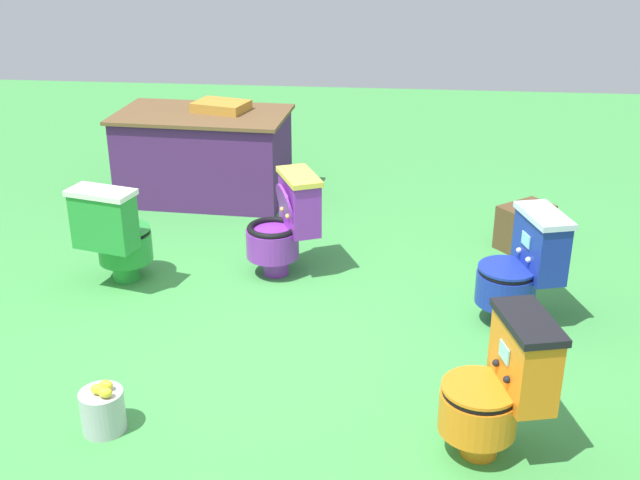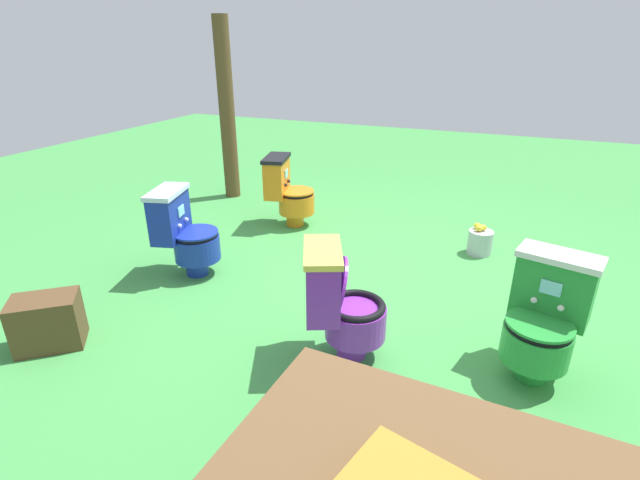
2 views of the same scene
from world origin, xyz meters
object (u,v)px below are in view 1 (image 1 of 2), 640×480
at_px(toilet_blue, 521,268).
at_px(lemon_bucket, 103,410).
at_px(toilet_purple, 285,224).
at_px(vendor_table, 204,155).
at_px(small_crate, 525,227).
at_px(toilet_orange, 499,387).
at_px(toilet_green, 116,234).

xyz_separation_m(toilet_blue, lemon_bucket, (-2.20, -1.35, -0.25)).
relative_size(toilet_purple, lemon_bucket, 2.63).
relative_size(vendor_table, lemon_bucket, 5.45).
height_order(small_crate, lemon_bucket, small_crate).
height_order(toilet_orange, toilet_green, same).
distance_m(vendor_table, small_crate, 2.79).
bearing_deg(toilet_purple, toilet_blue, -133.48).
relative_size(toilet_green, toilet_blue, 1.00).
bearing_deg(toilet_orange, toilet_purple, 20.02).
bearing_deg(toilet_orange, toilet_blue, -25.88).
bearing_deg(toilet_green, toilet_orange, -18.88).
bearing_deg(toilet_orange, small_crate, -24.82).
bearing_deg(vendor_table, toilet_purple, -57.47).
height_order(toilet_green, small_crate, toilet_green).
relative_size(toilet_orange, toilet_blue, 1.00).
relative_size(toilet_purple, toilet_blue, 1.00).
bearing_deg(lemon_bucket, toilet_orange, 0.74).
bearing_deg(toilet_orange, lemon_bucket, 76.49).
height_order(toilet_green, lemon_bucket, toilet_green).
distance_m(toilet_blue, vendor_table, 3.17).
xyz_separation_m(toilet_orange, toilet_green, (-2.39, 1.57, 0.00)).
height_order(toilet_purple, lemon_bucket, toilet_purple).
distance_m(vendor_table, lemon_bucket, 3.36).
bearing_deg(lemon_bucket, small_crate, 46.44).
xyz_separation_m(toilet_orange, lemon_bucket, (-1.92, -0.02, -0.25)).
relative_size(vendor_table, small_crate, 3.85).
relative_size(toilet_green, small_crate, 1.86).
bearing_deg(lemon_bucket, vendor_table, 94.60).
bearing_deg(toilet_purple, vendor_table, 8.52).
relative_size(toilet_blue, small_crate, 1.86).
relative_size(toilet_orange, toilet_purple, 1.00).
bearing_deg(vendor_table, small_crate, -17.23).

